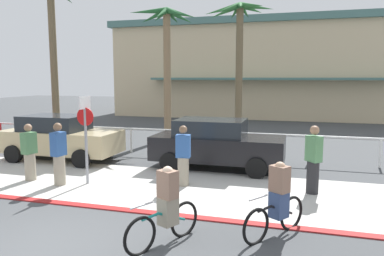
{
  "coord_description": "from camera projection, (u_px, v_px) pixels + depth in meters",
  "views": [
    {
      "loc": [
        4.35,
        -5.46,
        3.09
      ],
      "look_at": [
        1.01,
        6.0,
        1.48
      ],
      "focal_mm": 35.07,
      "sensor_mm": 36.0,
      "label": 1
    }
  ],
  "objects": [
    {
      "name": "ground_plane",
      "position": [
        196.0,
        149.0,
        16.33
      ],
      "size": [
        80.0,
        80.0,
        0.0
      ],
      "primitive_type": "plane",
      "color": "#424447"
    },
    {
      "name": "sidewalk_strip",
      "position": [
        141.0,
        185.0,
        10.81
      ],
      "size": [
        44.0,
        4.0,
        0.02
      ],
      "primitive_type": "cube",
      "color": "beige",
      "rests_on": "ground"
    },
    {
      "name": "curb_paint",
      "position": [
        107.0,
        208.0,
        8.9
      ],
      "size": [
        44.0,
        0.24,
        0.03
      ],
      "primitive_type": "cube",
      "color": "maroon",
      "rests_on": "ground"
    },
    {
      "name": "building_backdrop",
      "position": [
        273.0,
        70.0,
        31.92
      ],
      "size": [
        24.92,
        12.39,
        7.49
      ],
      "color": "beige",
      "rests_on": "ground"
    },
    {
      "name": "rail_fence",
      "position": [
        185.0,
        135.0,
        14.79
      ],
      "size": [
        23.51,
        0.08,
        1.04
      ],
      "color": "white",
      "rests_on": "ground"
    },
    {
      "name": "stop_sign_bike_lane",
      "position": [
        86.0,
        127.0,
        10.72
      ],
      "size": [
        0.52,
        0.56,
        2.56
      ],
      "color": "gray",
      "rests_on": "ground"
    },
    {
      "name": "palm_tree_1",
      "position": [
        52.0,
        20.0,
        18.77
      ],
      "size": [
        2.93,
        3.81,
        7.79
      ],
      "color": "brown",
      "rests_on": "ground"
    },
    {
      "name": "palm_tree_2",
      "position": [
        167.0,
        39.0,
        18.26
      ],
      "size": [
        2.95,
        3.22,
        6.47
      ],
      "color": "#846B4C",
      "rests_on": "ground"
    },
    {
      "name": "palm_tree_3",
      "position": [
        239.0,
        33.0,
        18.78
      ],
      "size": [
        3.42,
        3.01,
        6.81
      ],
      "color": "brown",
      "rests_on": "ground"
    },
    {
      "name": "car_tan_1",
      "position": [
        60.0,
        137.0,
        14.01
      ],
      "size": [
        4.4,
        2.02,
        1.69
      ],
      "color": "tan",
      "rests_on": "ground"
    },
    {
      "name": "car_black_2",
      "position": [
        216.0,
        144.0,
        12.67
      ],
      "size": [
        4.4,
        2.02,
        1.69
      ],
      "color": "black",
      "rests_on": "ground"
    },
    {
      "name": "cyclist_black_0",
      "position": [
        277.0,
        201.0,
        7.32
      ],
      "size": [
        1.07,
        1.54,
        1.5
      ],
      "color": "black",
      "rests_on": "ground"
    },
    {
      "name": "cyclist_teal_1",
      "position": [
        166.0,
        207.0,
        6.95
      ],
      "size": [
        0.89,
        1.65,
        1.5
      ],
      "color": "black",
      "rests_on": "ground"
    },
    {
      "name": "pedestrian_0",
      "position": [
        30.0,
        155.0,
        11.21
      ],
      "size": [
        0.37,
        0.44,
        1.73
      ],
      "color": "gray",
      "rests_on": "ground"
    },
    {
      "name": "pedestrian_1",
      "position": [
        313.0,
        162.0,
        9.91
      ],
      "size": [
        0.46,
        0.47,
        1.84
      ],
      "color": "#232326",
      "rests_on": "ground"
    },
    {
      "name": "pedestrian_2",
      "position": [
        183.0,
        158.0,
        10.64
      ],
      "size": [
        0.43,
        0.36,
        1.75
      ],
      "color": "gray",
      "rests_on": "ground"
    },
    {
      "name": "pedestrian_3",
      "position": [
        59.0,
        156.0,
        10.71
      ],
      "size": [
        0.36,
        0.43,
        1.82
      ],
      "color": "gray",
      "rests_on": "ground"
    }
  ]
}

